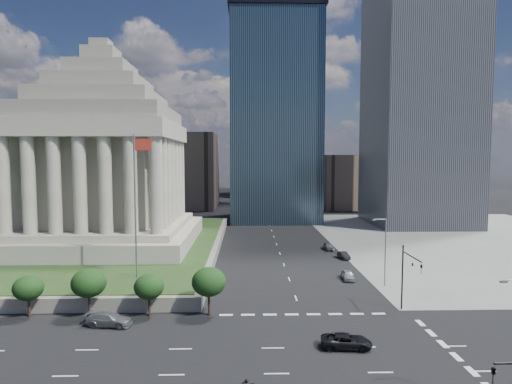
{
  "coord_description": "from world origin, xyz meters",
  "views": [
    {
      "loc": [
        -6.6,
        -35.35,
        18.38
      ],
      "look_at": [
        -5.48,
        12.48,
        14.72
      ],
      "focal_mm": 30.0,
      "sensor_mm": 36.0,
      "label": 1
    }
  ],
  "objects_px": {
    "parked_sedan_near": "(348,275)",
    "parked_sedan_far": "(329,246)",
    "traffic_signal_ne": "(408,271)",
    "parked_sedan_mid": "(344,255)",
    "war_memorial": "(104,144)",
    "street_lamp_north": "(384,248)",
    "flagpole": "(136,197)",
    "pickup_truck": "(346,341)",
    "suv_grey": "(109,319)"
  },
  "relations": [
    {
      "from": "war_memorial",
      "to": "parked_sedan_far",
      "type": "relative_size",
      "value": 9.25
    },
    {
      "from": "war_memorial",
      "to": "suv_grey",
      "type": "bearing_deg",
      "value": -71.68
    },
    {
      "from": "flagpole",
      "to": "parked_sedan_near",
      "type": "distance_m",
      "value": 33.55
    },
    {
      "from": "street_lamp_north",
      "to": "parked_sedan_near",
      "type": "relative_size",
      "value": 2.39
    },
    {
      "from": "war_memorial",
      "to": "traffic_signal_ne",
      "type": "bearing_deg",
      "value": -36.42
    },
    {
      "from": "traffic_signal_ne",
      "to": "pickup_truck",
      "type": "xyz_separation_m",
      "value": [
        -9.32,
        -8.82,
        -4.56
      ]
    },
    {
      "from": "flagpole",
      "to": "parked_sedan_far",
      "type": "height_order",
      "value": "flagpole"
    },
    {
      "from": "flagpole",
      "to": "parked_sedan_mid",
      "type": "distance_m",
      "value": 40.03
    },
    {
      "from": "traffic_signal_ne",
      "to": "pickup_truck",
      "type": "relative_size",
      "value": 1.62
    },
    {
      "from": "street_lamp_north",
      "to": "parked_sedan_far",
      "type": "bearing_deg",
      "value": 97.05
    },
    {
      "from": "suv_grey",
      "to": "parked_sedan_mid",
      "type": "height_order",
      "value": "suv_grey"
    },
    {
      "from": "street_lamp_north",
      "to": "parked_sedan_far",
      "type": "distance_m",
      "value": 25.89
    },
    {
      "from": "pickup_truck",
      "to": "parked_sedan_mid",
      "type": "bearing_deg",
      "value": -7.63
    },
    {
      "from": "flagpole",
      "to": "parked_sedan_far",
      "type": "distance_m",
      "value": 43.22
    },
    {
      "from": "traffic_signal_ne",
      "to": "suv_grey",
      "type": "distance_m",
      "value": 34.65
    },
    {
      "from": "war_memorial",
      "to": "pickup_truck",
      "type": "xyz_separation_m",
      "value": [
        37.18,
        -43.13,
        -20.71
      ]
    },
    {
      "from": "flagpole",
      "to": "traffic_signal_ne",
      "type": "distance_m",
      "value": 36.69
    },
    {
      "from": "parked_sedan_mid",
      "to": "war_memorial",
      "type": "bearing_deg",
      "value": 164.94
    },
    {
      "from": "war_memorial",
      "to": "suv_grey",
      "type": "xyz_separation_m",
      "value": [
        12.25,
        -37.0,
        -20.66
      ]
    },
    {
      "from": "flagpole",
      "to": "suv_grey",
      "type": "xyz_separation_m",
      "value": [
        0.08,
        -13.0,
        -12.37
      ]
    },
    {
      "from": "parked_sedan_near",
      "to": "parked_sedan_far",
      "type": "relative_size",
      "value": 0.99
    },
    {
      "from": "pickup_truck",
      "to": "parked_sedan_far",
      "type": "xyz_separation_m",
      "value": [
        7.03,
        45.35,
        0.03
      ]
    },
    {
      "from": "parked_sedan_near",
      "to": "parked_sedan_mid",
      "type": "relative_size",
      "value": 1.1
    },
    {
      "from": "street_lamp_north",
      "to": "parked_sedan_far",
      "type": "height_order",
      "value": "street_lamp_north"
    },
    {
      "from": "flagpole",
      "to": "pickup_truck",
      "type": "xyz_separation_m",
      "value": [
        25.01,
        -19.13,
        -12.43
      ]
    },
    {
      "from": "traffic_signal_ne",
      "to": "parked_sedan_mid",
      "type": "distance_m",
      "value": 29.0
    },
    {
      "from": "war_memorial",
      "to": "parked_sedan_far",
      "type": "xyz_separation_m",
      "value": [
        44.21,
        2.22,
        -20.68
      ]
    },
    {
      "from": "flagpole",
      "to": "traffic_signal_ne",
      "type": "xyz_separation_m",
      "value": [
        34.33,
        -10.3,
        -7.86
      ]
    },
    {
      "from": "war_memorial",
      "to": "street_lamp_north",
      "type": "relative_size",
      "value": 3.9
    },
    {
      "from": "war_memorial",
      "to": "flagpole",
      "type": "height_order",
      "value": "war_memorial"
    },
    {
      "from": "suv_grey",
      "to": "pickup_truck",
      "type": "bearing_deg",
      "value": -95.97
    },
    {
      "from": "war_memorial",
      "to": "pickup_truck",
      "type": "bearing_deg",
      "value": -49.24
    },
    {
      "from": "war_memorial",
      "to": "pickup_truck",
      "type": "distance_m",
      "value": 60.59
    },
    {
      "from": "parked_sedan_far",
      "to": "flagpole",
      "type": "bearing_deg",
      "value": -142.94
    },
    {
      "from": "traffic_signal_ne",
      "to": "parked_sedan_near",
      "type": "relative_size",
      "value": 1.91
    },
    {
      "from": "traffic_signal_ne",
      "to": "suv_grey",
      "type": "xyz_separation_m",
      "value": [
        -34.25,
        -2.7,
        -4.51
      ]
    },
    {
      "from": "pickup_truck",
      "to": "parked_sedan_mid",
      "type": "distance_m",
      "value": 38.35
    },
    {
      "from": "street_lamp_north",
      "to": "parked_sedan_far",
      "type": "relative_size",
      "value": 2.37
    },
    {
      "from": "pickup_truck",
      "to": "suv_grey",
      "type": "xyz_separation_m",
      "value": [
        -24.93,
        6.13,
        0.06
      ]
    },
    {
      "from": "flagpole",
      "to": "parked_sedan_near",
      "type": "bearing_deg",
      "value": 8.51
    },
    {
      "from": "war_memorial",
      "to": "traffic_signal_ne",
      "type": "relative_size",
      "value": 4.88
    },
    {
      "from": "war_memorial",
      "to": "parked_sedan_near",
      "type": "bearing_deg",
      "value": -24.27
    },
    {
      "from": "pickup_truck",
      "to": "parked_sedan_mid",
      "type": "xyz_separation_m",
      "value": [
        8.32,
        37.44,
        -0.06
      ]
    },
    {
      "from": "traffic_signal_ne",
      "to": "parked_sedan_near",
      "type": "bearing_deg",
      "value": 103.2
    },
    {
      "from": "war_memorial",
      "to": "parked_sedan_mid",
      "type": "height_order",
      "value": "war_memorial"
    },
    {
      "from": "street_lamp_north",
      "to": "parked_sedan_far",
      "type": "xyz_separation_m",
      "value": [
        -3.12,
        25.22,
        -4.94
      ]
    },
    {
      "from": "war_memorial",
      "to": "parked_sedan_mid",
      "type": "relative_size",
      "value": 10.26
    },
    {
      "from": "traffic_signal_ne",
      "to": "parked_sedan_far",
      "type": "distance_m",
      "value": 36.88
    },
    {
      "from": "pickup_truck",
      "to": "parked_sedan_near",
      "type": "bearing_deg",
      "value": -8.88
    },
    {
      "from": "suv_grey",
      "to": "parked_sedan_far",
      "type": "distance_m",
      "value": 50.59
    }
  ]
}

